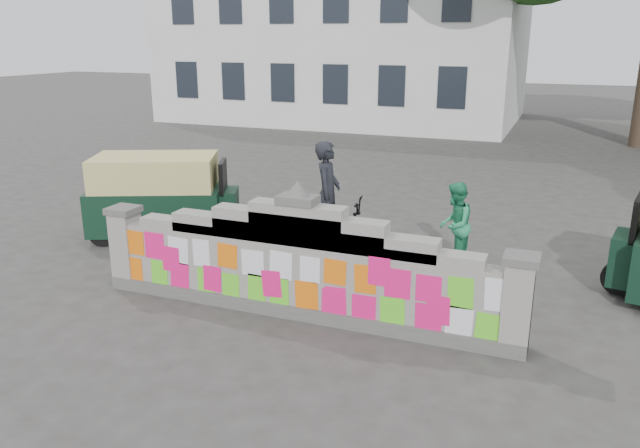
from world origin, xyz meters
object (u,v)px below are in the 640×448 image
object	(u,v)px
cyclist_bike	(327,228)
rickshaw_left	(161,195)
cyclist_rider	(327,207)
pedestrian	(455,225)

from	to	relation	value
cyclist_bike	rickshaw_left	xyz separation A→B (m)	(-3.54, -0.10, 0.30)
cyclist_rider	rickshaw_left	size ratio (longest dim) A/B	0.62
cyclist_rider	rickshaw_left	xyz separation A→B (m)	(-3.54, -0.10, -0.09)
cyclist_bike	pedestrian	size ratio (longest dim) A/B	1.41
cyclist_rider	pedestrian	world-z (taller)	cyclist_rider
cyclist_bike	cyclist_rider	xyz separation A→B (m)	(-0.00, 0.00, 0.39)
rickshaw_left	pedestrian	bearing A→B (deg)	-19.07
cyclist_bike	cyclist_rider	bearing A→B (deg)	80.59
pedestrian	rickshaw_left	distance (m)	5.80
cyclist_bike	rickshaw_left	distance (m)	3.56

